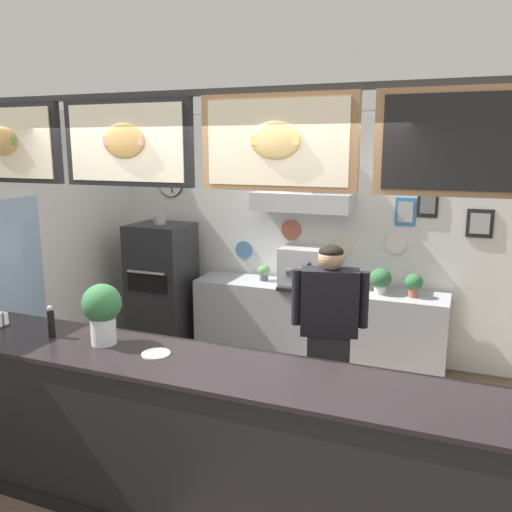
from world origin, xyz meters
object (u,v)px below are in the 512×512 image
(shop_worker, at_px, (329,335))
(potted_thyme, at_px, (414,283))
(pizza_oven, at_px, (162,287))
(basil_vase, at_px, (102,311))
(condiment_plate, at_px, (156,354))
(potted_rosemary, at_px, (380,279))
(pepper_grinder, at_px, (51,322))
(espresso_machine, at_px, (303,267))
(potted_oregano, at_px, (332,274))
(potted_sage, at_px, (264,272))

(shop_worker, relative_size, potted_thyme, 6.79)
(pizza_oven, xyz_separation_m, potted_thyme, (2.84, 0.17, 0.27))
(pizza_oven, height_order, basil_vase, pizza_oven)
(pizza_oven, height_order, condiment_plate, pizza_oven)
(potted_thyme, distance_m, potted_rosemary, 0.33)
(condiment_plate, bearing_deg, pepper_grinder, 179.54)
(potted_rosemary, bearing_deg, espresso_machine, -179.81)
(espresso_machine, height_order, potted_oregano, espresso_machine)
(potted_sage, relative_size, potted_rosemary, 0.68)
(pizza_oven, relative_size, condiment_plate, 8.69)
(potted_sage, bearing_deg, potted_rosemary, -2.66)
(potted_thyme, distance_m, potted_oregano, 0.85)
(espresso_machine, relative_size, potted_oregano, 1.93)
(potted_sage, xyz_separation_m, basil_vase, (-0.15, -2.67, 0.31))
(condiment_plate, bearing_deg, potted_oregano, 79.30)
(pepper_grinder, relative_size, basil_vase, 0.55)
(shop_worker, bearing_deg, espresso_machine, -78.46)
(potted_rosemary, xyz_separation_m, basil_vase, (-1.45, -2.61, 0.26))
(potted_thyme, relative_size, condiment_plate, 1.30)
(potted_thyme, bearing_deg, potted_sage, 177.89)
(potted_thyme, bearing_deg, espresso_machine, -179.85)
(basil_vase, bearing_deg, potted_thyme, 55.66)
(pizza_oven, height_order, potted_thyme, pizza_oven)
(pepper_grinder, xyz_separation_m, condiment_plate, (0.85, -0.01, -0.11))
(potted_thyme, xyz_separation_m, basil_vase, (-1.78, -2.61, 0.27))
(pizza_oven, height_order, potted_sage, pizza_oven)
(potted_sage, distance_m, pepper_grinder, 2.76)
(pizza_oven, relative_size, potted_sage, 8.78)
(pizza_oven, relative_size, pepper_grinder, 6.93)
(potted_thyme, height_order, potted_sage, potted_thyme)
(espresso_machine, relative_size, condiment_plate, 2.83)
(condiment_plate, bearing_deg, potted_sage, 96.05)
(shop_worker, xyz_separation_m, basil_vase, (-1.25, -1.25, 0.43))
(shop_worker, bearing_deg, potted_thyme, -124.92)
(potted_sage, height_order, potted_oregano, potted_oregano)
(potted_thyme, distance_m, pepper_grinder, 3.44)
(condiment_plate, bearing_deg, potted_rosemary, 68.95)
(shop_worker, distance_m, potted_oregano, 1.43)
(potted_sage, bearing_deg, potted_oregano, -2.63)
(espresso_machine, distance_m, potted_sage, 0.49)
(espresso_machine, bearing_deg, pizza_oven, -174.35)
(espresso_machine, xyz_separation_m, potted_oregano, (0.32, 0.03, -0.06))
(basil_vase, height_order, condiment_plate, basil_vase)
(pepper_grinder, bearing_deg, pizza_oven, 104.50)
(potted_thyme, xyz_separation_m, potted_oregano, (-0.85, 0.02, 0.01))
(potted_sage, relative_size, pepper_grinder, 0.79)
(espresso_machine, bearing_deg, potted_rosemary, 0.19)
(potted_thyme, height_order, basil_vase, basil_vase)
(potted_oregano, distance_m, basil_vase, 2.81)
(shop_worker, xyz_separation_m, potted_rosemary, (0.20, 1.36, 0.16))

